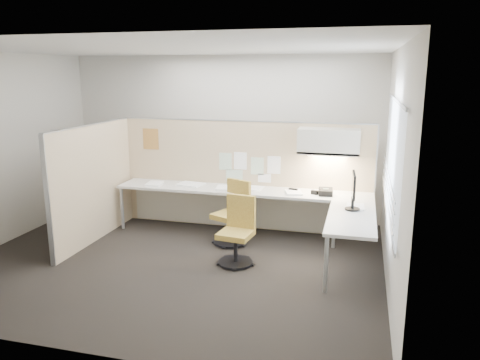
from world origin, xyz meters
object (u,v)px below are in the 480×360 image
(desk, at_px, (260,201))
(monitor, at_px, (353,189))
(phone, at_px, (325,192))
(chair_left, at_px, (233,215))
(chair_right, at_px, (237,233))

(desk, xyz_separation_m, monitor, (1.37, -0.58, 0.41))
(phone, bearing_deg, desk, 179.18)
(chair_left, bearing_deg, chair_right, -45.92)
(desk, relative_size, monitor, 8.10)
(monitor, height_order, phone, monitor)
(desk, distance_m, phone, 0.98)
(chair_left, relative_size, phone, 4.10)
(chair_left, relative_size, chair_right, 1.04)
(chair_right, bearing_deg, chair_left, 117.10)
(desk, xyz_separation_m, chair_left, (-0.35, -0.28, -0.17))
(monitor, xyz_separation_m, phone, (-0.41, 0.68, -0.23))
(chair_left, height_order, monitor, monitor)
(chair_left, distance_m, chair_right, 0.76)
(chair_right, bearing_deg, desk, 91.52)
(chair_right, height_order, phone, chair_right)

